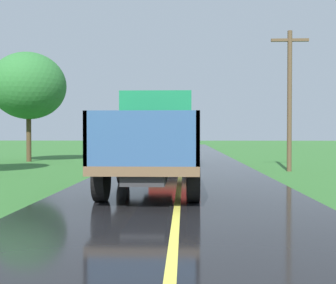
% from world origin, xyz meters
% --- Properties ---
extents(banana_truck_near, '(2.38, 5.82, 2.80)m').
position_xyz_m(banana_truck_near, '(-0.69, 10.89, 1.48)').
color(banana_truck_near, '#2D2D30').
rests_on(banana_truck_near, road_surface).
extents(banana_truck_far, '(2.38, 5.81, 2.80)m').
position_xyz_m(banana_truck_far, '(-0.28, 21.36, 1.47)').
color(banana_truck_far, '#2D2D30').
rests_on(banana_truck_far, road_surface).
extents(utility_pole_roadside, '(1.61, 0.20, 6.06)m').
position_xyz_m(utility_pole_roadside, '(4.69, 17.19, 3.26)').
color(utility_pole_roadside, brown).
rests_on(utility_pole_roadside, ground).
extents(roadside_tree_near_left, '(4.34, 4.34, 6.40)m').
position_xyz_m(roadside_tree_near_left, '(-8.98, 23.06, 4.43)').
color(roadside_tree_near_left, '#4C3823').
rests_on(roadside_tree_near_left, ground).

